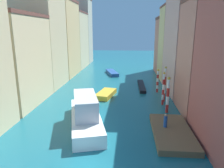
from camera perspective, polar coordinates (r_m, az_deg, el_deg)
name	(u,v)px	position (r m, az deg, el deg)	size (l,w,h in m)	color
ground_plane	(113,87)	(39.47, 0.21, -0.70)	(154.00, 154.00, 0.00)	#196070
building_left_1	(11,60)	(32.39, -25.71, 5.91)	(7.68, 10.94, 12.47)	beige
building_left_2	(39,37)	(41.07, -19.12, 12.03)	(7.68, 9.11, 18.26)	beige
building_left_3	(58,38)	(50.70, -14.37, 11.93)	(7.68, 11.05, 17.05)	#DBB77A
building_left_4	(72,40)	(61.46, -10.90, 11.58)	(7.68, 11.47, 15.27)	beige
building_left_5	(79,31)	(70.58, -8.92, 14.01)	(7.68, 7.24, 20.31)	#BCB299
building_right_1	(215,57)	(28.49, 26.13, 6.50)	(7.68, 7.47, 14.02)	#C6705B
building_right_2	(192,41)	(37.84, 20.95, 10.90)	(7.68, 11.94, 17.12)	tan
building_right_3	(179,43)	(47.45, 17.59, 10.52)	(7.68, 7.68, 15.29)	#DBB77A
building_right_4	(171,45)	(54.85, 15.81, 10.10)	(7.68, 7.22, 13.49)	#C6705B
waterfront_dock	(172,132)	(22.43, 15.94, -12.40)	(3.72, 7.97, 0.56)	brown
person_on_dock	(165,121)	(22.42, 14.29, -9.67)	(0.36, 0.36, 1.41)	#234C93
mooring_pole_0	(168,95)	(27.25, 14.90, -2.79)	(0.39, 0.39, 4.67)	red
mooring_pole_1	(163,88)	(30.08, 13.75, -1.12)	(0.33, 0.33, 4.70)	red
mooring_pole_2	(165,84)	(31.48, 14.13, 0.03)	(0.31, 0.31, 5.22)	red
mooring_pole_3	(158,80)	(36.26, 12.27, 0.98)	(0.38, 0.38, 4.00)	red
vaporetto_white	(86,114)	(23.29, -7.16, -8.04)	(5.70, 10.93, 3.47)	white
gondola_black	(142,86)	(39.17, 8.01, -0.56)	(1.12, 8.21, 0.53)	black
motorboat_0	(112,73)	(50.80, 0.00, 3.09)	(3.77, 7.27, 0.76)	#234C93
motorboat_1	(106,94)	(33.55, -1.69, -2.73)	(3.19, 5.41, 0.75)	gold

